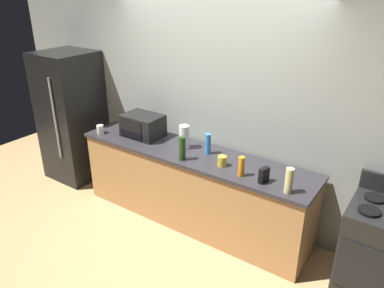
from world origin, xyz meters
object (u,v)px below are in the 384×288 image
object	(u,v)px
cordless_phone	(264,175)
mug_yellow	(222,161)
microwave	(143,126)
bottle_dish_soap	(241,166)
bottle_vinegar	(289,181)
paper_towel_roll	(184,137)
bottle_spray_cleaner	(208,144)
mug_white	(100,129)
refrigerator	(72,117)
bottle_wine	(182,148)
stove_range	(378,252)

from	to	relation	value
cordless_phone	mug_yellow	distance (m)	0.50
microwave	bottle_dish_soap	distance (m)	1.48
microwave	bottle_vinegar	bearing A→B (deg)	-7.51
paper_towel_roll	bottle_vinegar	distance (m)	1.36
bottle_spray_cleaner	microwave	bearing A→B (deg)	-178.34
mug_white	bottle_spray_cleaner	bearing A→B (deg)	10.73
refrigerator	mug_yellow	distance (m)	2.49
bottle_dish_soap	bottle_wine	xyz separation A→B (m)	(-0.68, -0.04, 0.03)
bottle_spray_cleaner	bottle_wine	world-z (taller)	bottle_wine
refrigerator	bottle_dish_soap	world-z (taller)	refrigerator
paper_towel_roll	cordless_phone	size ratio (longest dim) A/B	1.80
microwave	paper_towel_roll	world-z (taller)	same
refrigerator	bottle_vinegar	xyz separation A→B (m)	(3.25, -0.21, 0.12)
paper_towel_roll	mug_yellow	size ratio (longest dim) A/B	2.52
refrigerator	bottle_spray_cleaner	distance (m)	2.22
refrigerator	bottle_wine	world-z (taller)	refrigerator
stove_range	bottle_wine	distance (m)	2.07
mug_white	mug_yellow	xyz separation A→B (m)	(1.70, 0.10, 0.00)
microwave	bottle_dish_soap	size ratio (longest dim) A/B	2.36
refrigerator	cordless_phone	world-z (taller)	refrigerator
bottle_wine	mug_white	world-z (taller)	bottle_wine
stove_range	mug_white	distance (m)	3.30
refrigerator	bottle_vinegar	distance (m)	3.26
refrigerator	cordless_phone	distance (m)	2.99
mug_white	paper_towel_roll	bearing A→B (deg)	12.34
bottle_vinegar	bottle_spray_cleaner	bearing A→B (deg)	164.62
microwave	paper_towel_roll	size ratio (longest dim) A/B	1.78
stove_range	bottle_dish_soap	size ratio (longest dim) A/B	5.30
microwave	bottle_dish_soap	world-z (taller)	microwave
bottle_dish_soap	bottle_vinegar	xyz separation A→B (m)	(0.50, -0.04, 0.02)
paper_towel_roll	mug_white	bearing A→B (deg)	-167.66
microwave	mug_white	size ratio (longest dim) A/B	4.53
refrigerator	mug_yellow	size ratio (longest dim) A/B	16.81
stove_range	bottle_spray_cleaner	xyz separation A→B (m)	(-1.84, 0.07, 0.55)
bottle_dish_soap	bottle_wine	world-z (taller)	bottle_wine
bottle_dish_soap	paper_towel_roll	bearing A→B (deg)	165.30
refrigerator	mug_white	world-z (taller)	refrigerator
bottle_dish_soap	mug_white	size ratio (longest dim) A/B	1.92
cordless_phone	bottle_vinegar	size ratio (longest dim) A/B	0.61
refrigerator	stove_range	bearing A→B (deg)	0.00
stove_range	mug_yellow	distance (m)	1.64
stove_range	bottle_spray_cleaner	world-z (taller)	bottle_spray_cleaner
cordless_phone	mug_yellow	xyz separation A→B (m)	(-0.50, 0.07, -0.02)
bottle_wine	mug_yellow	bearing A→B (deg)	15.58
stove_range	mug_yellow	bearing A→B (deg)	-176.67
bottle_spray_cleaner	mug_white	distance (m)	1.45
microwave	bottle_spray_cleaner	bearing A→B (deg)	1.66
stove_range	bottle_dish_soap	bearing A→B (deg)	-172.51
microwave	bottle_vinegar	distance (m)	1.98
paper_towel_roll	bottle_spray_cleaner	bearing A→B (deg)	4.65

